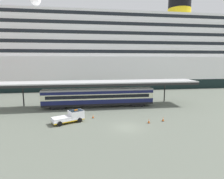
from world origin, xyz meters
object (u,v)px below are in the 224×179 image
at_px(train_carriage, 99,97).
at_px(traffic_cone_far, 163,119).
at_px(cruise_ship, 144,55).
at_px(service_truck, 71,116).
at_px(traffic_cone_mid, 93,116).
at_px(traffic_cone_near, 149,121).

height_order(train_carriage, traffic_cone_far, train_carriage).
height_order(cruise_ship, service_truck, cruise_ship).
relative_size(train_carriage, traffic_cone_far, 32.14).
bearing_deg(traffic_cone_mid, traffic_cone_far, -15.94).
xyz_separation_m(train_carriage, service_truck, (-5.29, -9.25, -1.32)).
relative_size(traffic_cone_near, traffic_cone_far, 1.03).
bearing_deg(service_truck, cruise_ship, 58.84).
relative_size(traffic_cone_near, traffic_cone_mid, 1.22).
distance_m(train_carriage, traffic_cone_near, 13.95).
bearing_deg(train_carriage, traffic_cone_far, -47.30).
height_order(service_truck, traffic_cone_far, service_truck).
relative_size(service_truck, traffic_cone_mid, 8.83).
bearing_deg(train_carriage, cruise_ship, 58.49).
bearing_deg(traffic_cone_near, traffic_cone_mid, 156.37).
distance_m(train_carriage, traffic_cone_far, 15.14).
height_order(cruise_ship, traffic_cone_near, cruise_ship).
bearing_deg(traffic_cone_near, traffic_cone_far, 12.26).
relative_size(cruise_ship, traffic_cone_near, 192.20).
xyz_separation_m(traffic_cone_near, traffic_cone_far, (2.72, 0.59, -0.01)).
xyz_separation_m(cruise_ship, service_truck, (-26.63, -44.05, -11.46)).
bearing_deg(traffic_cone_near, train_carriage, 122.70).
distance_m(service_truck, traffic_cone_far, 15.59).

